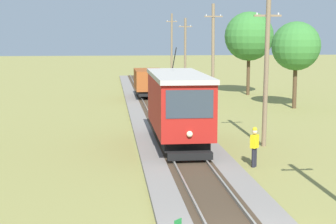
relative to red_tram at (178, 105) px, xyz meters
The scene contains 9 objects.
red_tram is the anchor object (origin of this frame).
freight_car 20.84m from the red_tram, 90.01° to the left, with size 2.40×5.20×2.31m.
utility_pole_near_tram 4.80m from the red_tram, ahead, with size 1.40×0.51×7.62m.
utility_pole_mid 14.96m from the red_tram, 72.43° to the left, with size 1.40×0.49×8.05m.
utility_pole_far 29.96m from the red_tram, 81.39° to the left, with size 1.40×0.34×7.38m.
utility_pole_distant 42.34m from the red_tram, 83.92° to the left, with size 1.40×0.46×8.28m.
track_worker 5.40m from the red_tram, 57.78° to the right, with size 0.44×0.44×1.78m.
tree_left_near 25.46m from the red_tram, 67.51° to the left, with size 4.60×4.60×7.83m.
tree_left_far 17.72m from the red_tram, 51.56° to the left, with size 3.77×3.77×6.73m.
Camera 1 is at (-3.47, -13.48, 5.84)m, focal length 58.49 mm.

